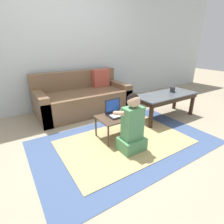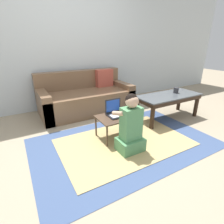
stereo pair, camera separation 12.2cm
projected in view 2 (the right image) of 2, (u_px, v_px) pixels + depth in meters
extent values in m
plane|color=gray|center=(112.00, 140.00, 2.50)|extent=(16.00, 16.00, 0.00)
cube|color=silver|center=(68.00, 45.00, 3.47)|extent=(9.00, 0.06, 2.50)
cube|color=#3D517A|center=(124.00, 142.00, 2.43)|extent=(2.43, 1.55, 0.01)
cube|color=tan|center=(124.00, 142.00, 2.43)|extent=(1.75, 1.12, 0.00)
cube|color=brown|center=(86.00, 101.00, 3.50)|extent=(1.77, 0.89, 0.41)
cube|color=brown|center=(79.00, 79.00, 3.63)|extent=(1.77, 0.19, 0.36)
cube|color=brown|center=(44.00, 105.00, 3.11)|extent=(0.16, 0.89, 0.51)
cube|color=brown|center=(120.00, 93.00, 3.85)|extent=(0.16, 0.89, 0.51)
cube|color=#B24C3D|center=(104.00, 78.00, 3.73)|extent=(0.36, 0.14, 0.36)
cube|color=#4C5156|center=(169.00, 95.00, 3.07)|extent=(1.18, 0.50, 0.02)
cube|color=black|center=(169.00, 98.00, 3.09)|extent=(1.13, 0.48, 0.07)
cylinder|color=black|center=(152.00, 117.00, 2.75)|extent=(0.07, 0.07, 0.42)
cylinder|color=black|center=(196.00, 105.00, 3.24)|extent=(0.07, 0.07, 0.42)
cylinder|color=black|center=(137.00, 109.00, 3.07)|extent=(0.07, 0.07, 0.42)
cylinder|color=black|center=(179.00, 100.00, 3.56)|extent=(0.07, 0.07, 0.42)
cube|color=#4C3828|center=(118.00, 117.00, 2.47)|extent=(0.57, 0.40, 0.02)
cylinder|color=#4C3828|center=(107.00, 137.00, 2.27)|extent=(0.02, 0.02, 0.31)
cylinder|color=#4C3828|center=(139.00, 128.00, 2.51)|extent=(0.02, 0.02, 0.31)
cylinder|color=#4C3828|center=(96.00, 126.00, 2.55)|extent=(0.02, 0.02, 0.31)
cylinder|color=#4C3828|center=(126.00, 119.00, 2.79)|extent=(0.02, 0.02, 0.31)
cube|color=#232328|center=(117.00, 115.00, 2.48)|extent=(0.25, 0.22, 0.02)
cube|color=silver|center=(117.00, 115.00, 2.46)|extent=(0.21, 0.13, 0.00)
cube|color=#232328|center=(113.00, 106.00, 2.52)|extent=(0.25, 0.01, 0.21)
cube|color=#1E47B7|center=(113.00, 106.00, 2.52)|extent=(0.22, 0.00, 0.17)
ellipsoid|color=#234CB2|center=(130.00, 114.00, 2.50)|extent=(0.06, 0.09, 0.04)
cube|color=#518E5B|center=(130.00, 144.00, 2.23)|extent=(0.33, 0.25, 0.18)
cube|color=#518E5B|center=(131.00, 124.00, 2.12)|extent=(0.24, 0.16, 0.41)
sphere|color=tan|center=(132.00, 101.00, 2.01)|extent=(0.16, 0.16, 0.16)
sphere|color=black|center=(132.00, 100.00, 2.01)|extent=(0.15, 0.15, 0.15)
cylinder|color=tan|center=(118.00, 113.00, 2.11)|extent=(0.06, 0.24, 0.13)
cylinder|color=tan|center=(134.00, 110.00, 2.22)|extent=(0.06, 0.24, 0.13)
cylinder|color=#2D2D33|center=(176.00, 90.00, 3.17)|extent=(0.09, 0.09, 0.10)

